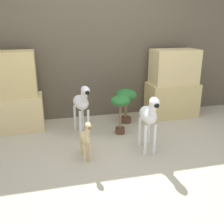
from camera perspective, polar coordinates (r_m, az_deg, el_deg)
name	(u,v)px	position (r m, az deg, el deg)	size (l,w,h in m)	color
ground_plane	(122,163)	(3.15, 2.19, -11.12)	(14.00, 14.00, 0.00)	#B2A88E
wall_back	(94,52)	(4.44, -3.99, 12.87)	(6.40, 0.08, 2.20)	brown
rock_pillar_left	(13,95)	(4.18, -20.84, 3.53)	(0.85, 0.49, 1.19)	#DBC184
rock_pillar_right	(173,85)	(4.63, 13.08, 5.67)	(0.85, 0.49, 1.15)	#D1B775
zebra_right	(149,115)	(3.26, 8.05, -0.62)	(0.24, 0.55, 0.77)	white
zebra_left	(82,102)	(3.75, -6.62, 2.15)	(0.26, 0.55, 0.77)	white
giraffe_figurine	(86,138)	(3.14, -5.76, -5.56)	(0.14, 0.42, 0.53)	#E0C184
potted_palm_front	(120,105)	(3.77, 1.83, 1.51)	(0.28, 0.28, 0.58)	#513323
potted_palm_back	(126,98)	(4.21, 3.06, 3.02)	(0.34, 0.34, 0.56)	#513323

